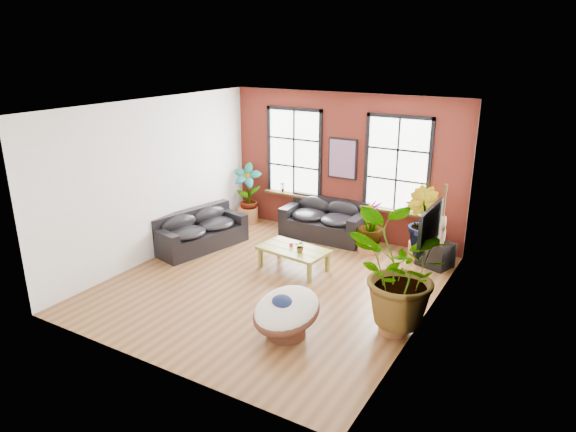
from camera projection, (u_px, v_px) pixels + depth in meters
The scene contains 19 objects.
room at pixel (276, 198), 9.86m from camera, with size 6.04×6.54×3.54m.
sofa_back at pixel (326, 220), 12.67m from camera, with size 2.07×1.02×0.95m.
sofa_left at pixel (199, 231), 12.02m from camera, with size 1.39×2.34×0.87m.
coffee_table at pixel (294, 251), 10.84m from camera, with size 1.54×1.00×0.56m.
papasan_chair at pixel (286, 312), 8.32m from camera, with size 1.46×1.46×0.84m.
poster at pixel (343, 159), 12.28m from camera, with size 0.74×0.06×0.98m.
tv_wall_unit at pixel (434, 227), 8.89m from camera, with size 0.13×1.86×1.20m.
media_box at pixel (435, 254), 11.02m from camera, with size 0.80×0.73×0.55m.
pot_back_left at pixel (248, 215), 13.79m from camera, with size 0.73×0.73×0.41m.
pot_back_right at pixel (421, 251), 11.38m from camera, with size 0.68×0.68×0.40m.
pot_right_wall at pixel (394, 322), 8.51m from camera, with size 0.50×0.50×0.37m.
pot_mid at pixel (368, 245), 11.78m from camera, with size 0.59×0.59×0.34m.
floor_plant_back_left at pixel (248, 191), 13.55m from camera, with size 0.76×0.52×1.45m, color #285015.
floor_plant_back_right at pixel (422, 222), 11.15m from camera, with size 0.82×0.66×1.49m, color #285015.
floor_plant_right_wall at pixel (396, 273), 8.21m from camera, with size 1.64×1.42×1.82m, color #285015.
floor_plant_mid at pixel (370, 224), 11.63m from camera, with size 0.60×0.60×1.07m, color #285015.
table_plant at pixel (301, 246), 10.58m from camera, with size 0.24×0.20×0.26m, color #285015.
sill_plant_left at pixel (283, 187), 13.32m from camera, with size 0.14×0.10×0.27m, color #285015.
sill_plant_right at pixel (408, 206), 11.71m from camera, with size 0.15×0.15×0.27m, color #285015.
Camera 1 is at (4.99, -7.89, 4.56)m, focal length 32.00 mm.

